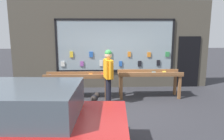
# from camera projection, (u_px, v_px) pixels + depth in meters

# --- Properties ---
(ground_plane) EXTENTS (40.00, 40.00, 0.00)m
(ground_plane) POSITION_uv_depth(u_px,v_px,m) (115.00, 107.00, 6.85)
(ground_plane) COLOR #2D2D33
(shopfront_facade) EXTENTS (7.98, 0.29, 3.52)m
(shopfront_facade) POSITION_uv_depth(u_px,v_px,m) (113.00, 45.00, 8.86)
(shopfront_facade) COLOR #4C473D
(shopfront_facade) RESTS_ON ground_plane
(display_table_left) EXTENTS (2.23, 0.59, 0.90)m
(display_table_left) POSITION_uv_depth(u_px,v_px,m) (77.00, 78.00, 7.59)
(display_table_left) COLOR brown
(display_table_left) RESTS_ON ground_plane
(display_table_right) EXTENTS (2.23, 0.68, 0.95)m
(display_table_right) POSITION_uv_depth(u_px,v_px,m) (149.00, 76.00, 7.69)
(display_table_right) COLOR brown
(display_table_right) RESTS_ON ground_plane
(person_browsing) EXTENTS (0.31, 0.67, 1.76)m
(person_browsing) POSITION_uv_depth(u_px,v_px,m) (108.00, 72.00, 6.98)
(person_browsing) COLOR black
(person_browsing) RESTS_ON ground_plane
(small_dog) EXTENTS (0.34, 0.53, 0.39)m
(small_dog) POSITION_uv_depth(u_px,v_px,m) (95.00, 98.00, 6.91)
(small_dog) COLOR black
(small_dog) RESTS_ON ground_plane
(parked_car) EXTENTS (4.12, 2.13, 1.41)m
(parked_car) POSITION_uv_depth(u_px,v_px,m) (17.00, 122.00, 4.00)
(parked_car) COLOR #A51919
(parked_car) RESTS_ON ground_plane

